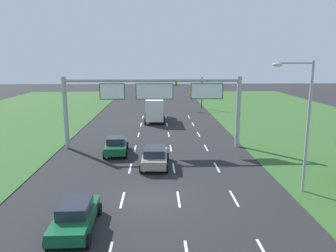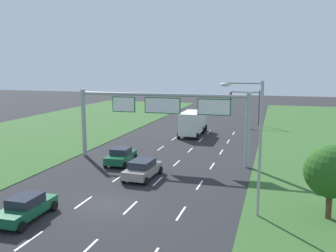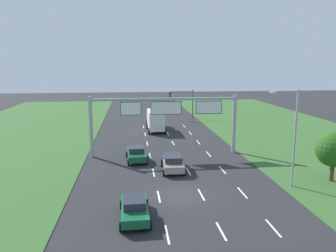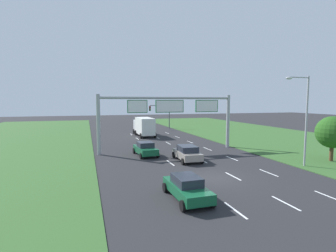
% 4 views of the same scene
% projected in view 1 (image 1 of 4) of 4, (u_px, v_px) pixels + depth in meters
% --- Properties ---
extents(ground_plane, '(200.00, 200.00, 0.00)m').
position_uv_depth(ground_plane, '(151.00, 199.00, 20.39)').
color(ground_plane, '#262628').
extents(lane_dashes_inner_left, '(0.14, 50.40, 0.01)m').
position_uv_depth(lane_dashes_inner_left, '(130.00, 168.00, 26.21)').
color(lane_dashes_inner_left, white).
rests_on(lane_dashes_inner_left, ground_plane).
extents(lane_dashes_inner_right, '(0.14, 50.40, 0.01)m').
position_uv_depth(lane_dashes_inner_right, '(174.00, 168.00, 26.32)').
color(lane_dashes_inner_right, white).
rests_on(lane_dashes_inner_right, ground_plane).
extents(lane_dashes_slip, '(0.14, 50.40, 0.01)m').
position_uv_depth(lane_dashes_slip, '(217.00, 167.00, 26.43)').
color(lane_dashes_slip, white).
rests_on(lane_dashes_slip, ground_plane).
extents(car_near_red, '(2.13, 4.46, 1.49)m').
position_uv_depth(car_near_red, '(75.00, 216.00, 16.63)').
color(car_near_red, '#145633').
rests_on(car_near_red, ground_plane).
extents(car_lead_silver, '(2.34, 4.42, 1.56)m').
position_uv_depth(car_lead_silver, '(116.00, 145.00, 30.25)').
color(car_lead_silver, '#145633').
rests_on(car_lead_silver, ground_plane).
extents(car_mid_lane, '(2.39, 4.52, 1.59)m').
position_uv_depth(car_mid_lane, '(155.00, 157.00, 26.60)').
color(car_mid_lane, gray).
rests_on(car_mid_lane, ground_plane).
extents(box_truck, '(2.76, 8.04, 3.29)m').
position_uv_depth(box_truck, '(154.00, 108.00, 46.56)').
color(box_truck, silver).
rests_on(box_truck, ground_plane).
extents(sign_gantry, '(17.24, 0.44, 7.00)m').
position_uv_depth(sign_gantry, '(155.00, 98.00, 31.56)').
color(sign_gantry, '#9EA0A5').
rests_on(sign_gantry, ground_plane).
extents(traffic_light_mast, '(4.76, 0.49, 5.60)m').
position_uv_depth(traffic_light_mast, '(191.00, 87.00, 57.05)').
color(traffic_light_mast, '#47494F').
rests_on(traffic_light_mast, ground_plane).
extents(street_lamp, '(2.61, 0.32, 8.50)m').
position_uv_depth(street_lamp, '(303.00, 116.00, 20.57)').
color(street_lamp, '#9EA0A5').
rests_on(street_lamp, ground_plane).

